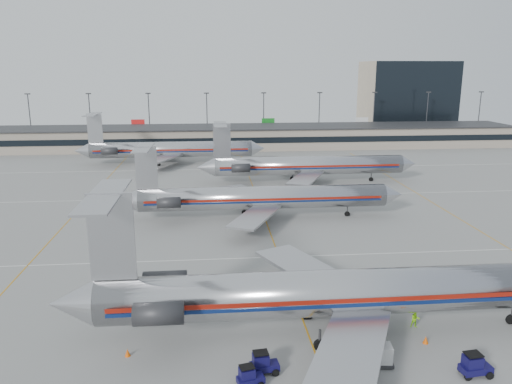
{
  "coord_description": "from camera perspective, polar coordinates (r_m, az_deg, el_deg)",
  "views": [
    {
      "loc": [
        -8.18,
        -47.26,
        22.63
      ],
      "look_at": [
        -1.46,
        25.39,
        4.5
      ],
      "focal_mm": 35.0,
      "sensor_mm": 36.0,
      "label": 1
    }
  ],
  "objects": [
    {
      "name": "ground",
      "position": [
        53.03,
        4.18,
        -11.35
      ],
      "size": [
        260.0,
        260.0,
        0.0
      ],
      "primitive_type": "plane",
      "color": "gray",
      "rests_on": "ground"
    },
    {
      "name": "belt_loader",
      "position": [
        45.4,
        10.41,
        -15.41
      ],
      "size": [
        3.93,
        1.99,
        2.01
      ],
      "rotation": [
        0.0,
        0.0,
        0.27
      ],
      "color": "gray",
      "rests_on": "ground"
    },
    {
      "name": "cone_right",
      "position": [
        46.25,
        18.82,
        -15.7
      ],
      "size": [
        0.61,
        0.61,
        0.65
      ],
      "primitive_type": "cone",
      "rotation": [
        0.0,
        0.0,
        -0.34
      ],
      "color": "#E95407",
      "rests_on": "ground"
    },
    {
      "name": "tug_center",
      "position": [
        40.12,
        0.79,
        -19.0
      ],
      "size": [
        2.29,
        1.33,
        1.78
      ],
      "rotation": [
        0.0,
        0.0,
        0.11
      ],
      "color": "#0D0B3C",
      "rests_on": "ground"
    },
    {
      "name": "jet_third_row",
      "position": [
        101.42,
        5.55,
        3.06
      ],
      "size": [
        44.95,
        27.65,
        12.29
      ],
      "color": "#B7B7BB",
      "rests_on": "ground"
    },
    {
      "name": "cart_outer",
      "position": [
        42.99,
        12.83,
        -17.23
      ],
      "size": [
        2.18,
        1.59,
        1.17
      ],
      "rotation": [
        0.0,
        0.0,
        -0.09
      ],
      "color": "#0D0B3C",
      "rests_on": "ground"
    },
    {
      "name": "ramp_worker_far",
      "position": [
        48.23,
        17.74,
        -13.68
      ],
      "size": [
        0.86,
        0.71,
        1.6
      ],
      "primitive_type": "imported",
      "rotation": [
        0.0,
        0.0,
        -0.14
      ],
      "color": "#97EF16",
      "rests_on": "ground"
    },
    {
      "name": "cone_left",
      "position": [
        43.57,
        -14.47,
        -17.34
      ],
      "size": [
        0.51,
        0.51,
        0.63
      ],
      "primitive_type": "cone",
      "rotation": [
        0.0,
        0.0,
        0.12
      ],
      "color": "#E95407",
      "rests_on": "ground"
    },
    {
      "name": "tug_left",
      "position": [
        38.84,
        -0.81,
        -20.36
      ],
      "size": [
        2.16,
        1.44,
        1.61
      ],
      "rotation": [
        0.0,
        0.0,
        0.24
      ],
      "color": "#0D0B3C",
      "rests_on": "ground"
    },
    {
      "name": "ramp_worker_near",
      "position": [
        45.19,
        13.95,
        -15.34
      ],
      "size": [
        0.72,
        0.69,
        1.67
      ],
      "primitive_type": "imported",
      "rotation": [
        0.0,
        0.0,
        0.68
      ],
      "color": "#89D313",
      "rests_on": "ground"
    },
    {
      "name": "apron_markings",
      "position": [
        62.1,
        2.67,
        -7.42
      ],
      "size": [
        160.0,
        0.15,
        0.02
      ],
      "primitive_type": "cube",
      "color": "silver",
      "rests_on": "ground"
    },
    {
      "name": "tug_right",
      "position": [
        43.05,
        23.68,
        -17.72
      ],
      "size": [
        2.43,
        1.4,
        1.89
      ],
      "rotation": [
        0.0,
        0.0,
        0.1
      ],
      "color": "#0D0B3C",
      "rests_on": "ground"
    },
    {
      "name": "terminal",
      "position": [
        146.76,
        -2.06,
        6.32
      ],
      "size": [
        162.0,
        17.0,
        6.25
      ],
      "color": "gray",
      "rests_on": "ground"
    },
    {
      "name": "jet_second_row",
      "position": [
        76.51,
        0.19,
        -0.63
      ],
      "size": [
        44.31,
        26.09,
        11.6
      ],
      "color": "#B7B7BB",
      "rests_on": "ground"
    },
    {
      "name": "jet_back_row",
      "position": [
        122.69,
        -10.06,
        4.83
      ],
      "size": [
        45.54,
        28.01,
        12.45
      ],
      "color": "#B7B7BB",
      "rests_on": "ground"
    },
    {
      "name": "distant_building",
      "position": [
        189.06,
        16.79,
        10.3
      ],
      "size": [
        30.0,
        20.0,
        25.0
      ],
      "primitive_type": "cube",
      "color": "tan",
      "rests_on": "ground"
    },
    {
      "name": "cart_inner",
      "position": [
        39.89,
        10.78,
        -19.95
      ],
      "size": [
        1.89,
        1.36,
        1.02
      ],
      "rotation": [
        0.0,
        0.0,
        -0.08
      ],
      "color": "#0D0B3C",
      "rests_on": "ground"
    },
    {
      "name": "jet_foreground",
      "position": [
        44.57,
        9.47,
        -11.19
      ],
      "size": [
        50.51,
        29.74,
        13.22
      ],
      "color": "#B7B7BB",
      "rests_on": "ground"
    },
    {
      "name": "light_mast_row",
      "position": [
        160.08,
        -2.37,
        8.91
      ],
      "size": [
        163.6,
        0.4,
        15.28
      ],
      "color": "#38383D",
      "rests_on": "ground"
    },
    {
      "name": "uld_container",
      "position": [
        42.11,
        14.24,
        -17.62
      ],
      "size": [
        1.8,
        1.56,
        1.74
      ],
      "rotation": [
        0.0,
        0.0,
        -0.12
      ],
      "color": "#2D2D30",
      "rests_on": "ground"
    }
  ]
}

